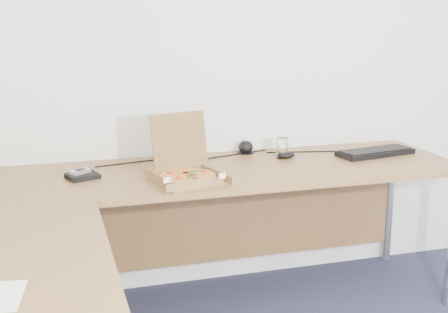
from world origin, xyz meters
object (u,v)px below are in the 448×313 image
object	(u,v)px
drinking_glass	(282,148)
keyboard	(375,153)
desk	(156,209)
pizza_box	(187,173)
wallet	(82,176)

from	to	relation	value
drinking_glass	keyboard	size ratio (longest dim) A/B	0.25
desk	pizza_box	world-z (taller)	pizza_box
keyboard	wallet	size ratio (longest dim) A/B	3.12
keyboard	desk	bearing A→B (deg)	-169.52
desk	wallet	bearing A→B (deg)	120.25
drinking_glass	keyboard	world-z (taller)	drinking_glass
drinking_glass	wallet	size ratio (longest dim) A/B	0.79
desk	keyboard	xyz separation A→B (m)	(1.26, 0.47, 0.04)
desk	drinking_glass	bearing A→B (deg)	35.88
drinking_glass	wallet	bearing A→B (deg)	-173.92
pizza_box	drinking_glass	xyz separation A→B (m)	(0.57, 0.27, 0.02)
pizza_box	wallet	size ratio (longest dim) A/B	2.41
keyboard	pizza_box	bearing A→B (deg)	-179.67
desk	drinking_glass	distance (m)	0.94
keyboard	wallet	xyz separation A→B (m)	(-1.51, -0.03, -0.00)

